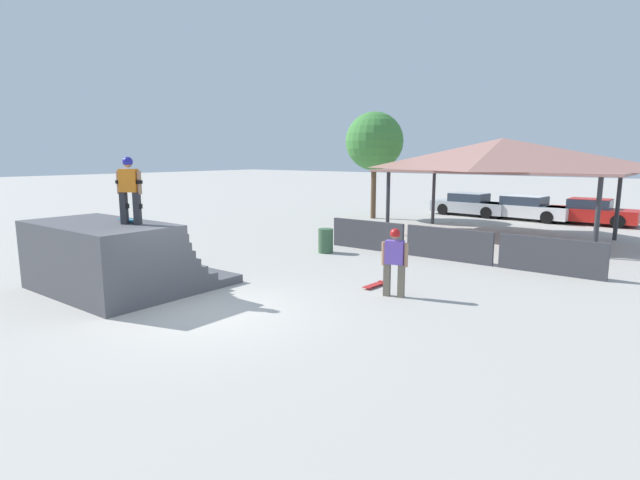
{
  "coord_description": "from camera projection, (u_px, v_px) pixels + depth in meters",
  "views": [
    {
      "loc": [
        8.32,
        -6.73,
        3.38
      ],
      "look_at": [
        -0.42,
        4.49,
        0.96
      ],
      "focal_mm": 28.0,
      "sensor_mm": 36.0,
      "label": 1
    }
  ],
  "objects": [
    {
      "name": "ground_plane",
      "position": [
        208.0,
        313.0,
        10.84
      ],
      "size": [
        160.0,
        160.0,
        0.0
      ],
      "primitive_type": "plane",
      "color": "#ADA8A0"
    },
    {
      "name": "quarter_pipe_ramp",
      "position": [
        113.0,
        259.0,
        12.6
      ],
      "size": [
        4.12,
        3.9,
        1.75
      ],
      "color": "#4C4C51",
      "rests_on": "ground"
    },
    {
      "name": "skater_on_deck",
      "position": [
        129.0,
        186.0,
        11.8
      ],
      "size": [
        0.66,
        0.47,
        1.6
      ],
      "rotation": [
        0.0,
        0.0,
        0.52
      ],
      "color": "#2D2D33",
      "rests_on": "quarter_pipe_ramp"
    },
    {
      "name": "skateboard_on_deck",
      "position": [
        128.0,
        220.0,
        12.31
      ],
      "size": [
        0.85,
        0.35,
        0.09
      ],
      "rotation": [
        0.0,
        0.0,
        -0.19
      ],
      "color": "silver",
      "rests_on": "quarter_pipe_ramp"
    },
    {
      "name": "bystander_walking",
      "position": [
        395.0,
        257.0,
        11.94
      ],
      "size": [
        0.66,
        0.32,
        1.67
      ],
      "rotation": [
        0.0,
        0.0,
        3.41
      ],
      "color": "#6B6051",
      "rests_on": "ground"
    },
    {
      "name": "skateboard_on_ground",
      "position": [
        375.0,
        285.0,
        12.98
      ],
      "size": [
        0.25,
        0.82,
        0.09
      ],
      "rotation": [
        0.0,
        0.0,
        1.51
      ],
      "color": "red",
      "rests_on": "ground"
    },
    {
      "name": "barrier_fence",
      "position": [
        448.0,
        244.0,
        16.2
      ],
      "size": [
        9.17,
        0.12,
        1.05
      ],
      "color": "#3D3D42",
      "rests_on": "ground"
    },
    {
      "name": "pavilion_shelter",
      "position": [
        502.0,
        155.0,
        20.26
      ],
      "size": [
        9.35,
        5.24,
        4.07
      ],
      "color": "#2D2D33",
      "rests_on": "ground"
    },
    {
      "name": "tree_beside_pavilion",
      "position": [
        374.0,
        142.0,
        26.47
      ],
      "size": [
        3.07,
        3.07,
        5.66
      ],
      "color": "brown",
      "rests_on": "ground"
    },
    {
      "name": "trash_bin",
      "position": [
        326.0,
        241.0,
        17.48
      ],
      "size": [
        0.52,
        0.52,
        0.85
      ],
      "primitive_type": "cylinder",
      "color": "#385B3D",
      "rests_on": "ground"
    },
    {
      "name": "parked_car_silver",
      "position": [
        470.0,
        205.0,
        28.34
      ],
      "size": [
        4.38,
        1.94,
        1.27
      ],
      "rotation": [
        0.0,
        0.0,
        -0.08
      ],
      "color": "#A8AAAF",
      "rests_on": "ground"
    },
    {
      "name": "parked_car_white",
      "position": [
        525.0,
        209.0,
        26.39
      ],
      "size": [
        4.71,
        2.16,
        1.27
      ],
      "rotation": [
        0.0,
        0.0,
        -0.11
      ],
      "color": "silver",
      "rests_on": "ground"
    },
    {
      "name": "parked_car_red",
      "position": [
        591.0,
        212.0,
        24.66
      ],
      "size": [
        4.11,
        1.78,
        1.27
      ],
      "rotation": [
        0.0,
        0.0,
        0.01
      ],
      "color": "red",
      "rests_on": "ground"
    }
  ]
}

